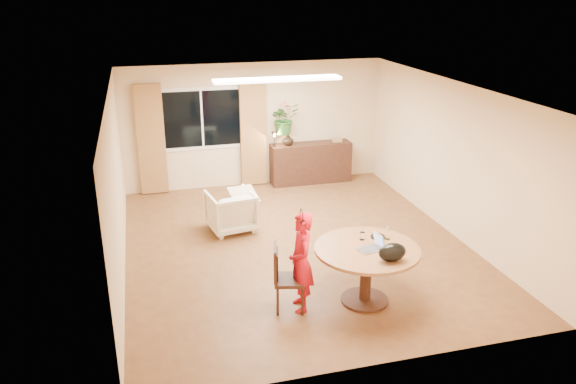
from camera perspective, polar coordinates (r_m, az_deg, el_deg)
The scene contains 24 objects.
floor at distance 9.39m, azimuth 0.82°, elevation -5.44°, with size 6.50×6.50×0.00m, color brown.
ceiling at distance 8.58m, azimuth 0.91°, elevation 10.40°, with size 6.50×6.50×0.00m, color white.
wall_back at distance 11.94m, azimuth -3.41°, elevation 6.82°, with size 5.50×5.50×0.00m, color beige.
wall_left at distance 8.60m, azimuth -17.05°, elevation 0.56°, with size 6.50×6.50×0.00m, color beige.
wall_right at distance 9.98m, azimuth 16.27°, elevation 3.32°, with size 6.50×6.50×0.00m, color beige.
window at distance 11.72m, azimuth -8.73°, elevation 7.36°, with size 1.70×0.03×1.30m.
curtain_left at distance 11.66m, azimuth -13.74°, elevation 5.16°, with size 0.55×0.08×2.25m, color brown.
curtain_right at distance 11.88m, azimuth -3.54°, elevation 5.98°, with size 0.55×0.08×2.25m, color brown.
ceiling_panel at distance 9.73m, azimuth -1.06°, elevation 11.37°, with size 2.20×0.35×0.05m, color white.
dining_table at distance 7.61m, azimuth 7.99°, elevation -6.81°, with size 1.41×1.41×0.80m.
dining_chair at distance 7.45m, azimuth 0.20°, elevation -8.73°, with size 0.44×0.40×0.92m, color black, non-canonical shape.
child at distance 7.37m, azimuth 1.34°, elevation -7.12°, with size 0.33×0.50×1.37m, color #B70E12.
laptop at distance 7.45m, azimuth 8.31°, elevation -5.08°, with size 0.33×0.22×0.22m, color #B7B7BC, non-canonical shape.
tumbler at distance 7.75m, azimuth 7.56°, elevation -4.44°, with size 0.07×0.07×0.11m, color white, non-canonical shape.
wine_glass at distance 7.79m, azimuth 10.11°, elevation -4.12°, with size 0.07×0.07×0.19m, color white, non-canonical shape.
pot_lid at distance 7.86m, azimuth 9.12°, elevation -4.45°, with size 0.20×0.20×0.03m, color white, non-canonical shape.
handbag at distance 7.20m, azimuth 10.55°, elevation -6.04°, with size 0.37×0.21×0.24m, color black, non-canonical shape.
armchair at distance 9.87m, azimuth -5.82°, elevation -1.93°, with size 0.76×0.79×0.72m, color beige.
throw at distance 9.73m, azimuth -4.55°, elevation 0.13°, with size 0.45×0.55×0.03m, color beige, non-canonical shape.
sideboard at distance 12.23m, azimuth 2.31°, elevation 2.98°, with size 1.75×0.43×0.88m, color black.
vase at distance 11.94m, azimuth -0.00°, elevation 5.36°, with size 0.24×0.24×0.25m, color black.
bouquet at distance 11.81m, azimuth -0.38°, elevation 7.47°, with size 0.59×0.51×0.66m, color #326425.
book_stack at distance 12.28m, azimuth 5.01°, elevation 5.31°, with size 0.20×0.15×0.08m, color olive, non-canonical shape.
desk_lamp at distance 11.81m, azimuth -1.41°, elevation 5.39°, with size 0.14×0.14×0.33m, color black, non-canonical shape.
Camera 1 is at (-2.32, -8.13, 4.07)m, focal length 35.00 mm.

